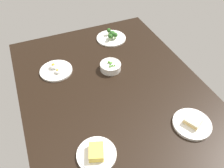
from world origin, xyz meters
TOP-DOWN VIEW (x-y plane):
  - dining_table at (0.00, 0.00)cm, footprint 140.86×108.60cm
  - bowl_peas at (-15.07, 5.24)cm, footprint 13.80×13.80cm
  - plate_eggs at (-27.04, -28.39)cm, footprint 21.04×21.04cm
  - plate_sandwich at (42.34, 27.47)cm, footprint 20.02×20.02cm
  - plate_cheese at (39.21, -24.32)cm, footprint 18.87×18.87cm
  - plate_broccoli at (-48.00, 19.63)cm, footprint 22.51×22.51cm

SIDE VIEW (x-z plane):
  - dining_table at x=0.00cm, z-range 0.00..4.00cm
  - plate_eggs at x=-27.04cm, z-range 2.57..7.57cm
  - plate_sandwich at x=42.34cm, z-range 2.96..7.75cm
  - plate_cheese at x=39.21cm, z-range 2.95..7.82cm
  - plate_broccoli at x=-48.00cm, z-range 2.13..9.02cm
  - bowl_peas at x=-15.07cm, z-range 3.63..9.54cm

